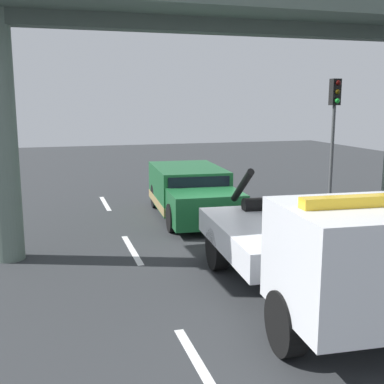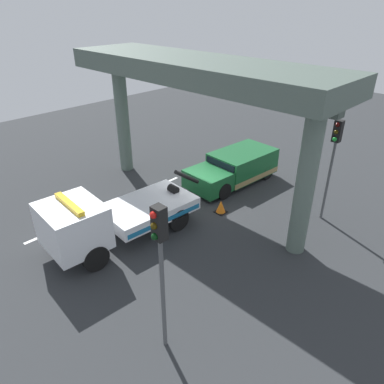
{
  "view_description": "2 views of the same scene",
  "coord_description": "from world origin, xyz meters",
  "px_view_note": "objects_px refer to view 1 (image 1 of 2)",
  "views": [
    {
      "loc": [
        12.11,
        -4.49,
        3.81
      ],
      "look_at": [
        -0.7,
        -0.7,
        1.3
      ],
      "focal_mm": 45.68,
      "sensor_mm": 36.0,
      "label": 1
    },
    {
      "loc": [
        11.07,
        10.67,
        8.81
      ],
      "look_at": [
        0.26,
        0.15,
        0.69
      ],
      "focal_mm": 33.84,
      "sensor_mm": 36.0,
      "label": 2
    }
  ],
  "objects_px": {
    "tow_truck_white": "(315,251)",
    "towed_van_green": "(191,193)",
    "traffic_light_near": "(334,115)",
    "traffic_cone_orange": "(274,226)"
  },
  "relations": [
    {
      "from": "tow_truck_white",
      "to": "towed_van_green",
      "type": "height_order",
      "value": "tow_truck_white"
    },
    {
      "from": "traffic_light_near",
      "to": "traffic_cone_orange",
      "type": "height_order",
      "value": "traffic_light_near"
    },
    {
      "from": "towed_van_green",
      "to": "traffic_cone_orange",
      "type": "height_order",
      "value": "towed_van_green"
    },
    {
      "from": "traffic_light_near",
      "to": "traffic_cone_orange",
      "type": "distance_m",
      "value": 5.45
    },
    {
      "from": "towed_van_green",
      "to": "traffic_cone_orange",
      "type": "bearing_deg",
      "value": 27.67
    },
    {
      "from": "tow_truck_white",
      "to": "traffic_cone_orange",
      "type": "bearing_deg",
      "value": 161.71
    },
    {
      "from": "towed_van_green",
      "to": "traffic_cone_orange",
      "type": "xyz_separation_m",
      "value": [
        3.02,
        1.58,
        -0.49
      ]
    },
    {
      "from": "traffic_light_near",
      "to": "traffic_cone_orange",
      "type": "xyz_separation_m",
      "value": [
        2.81,
        -3.56,
        -3.02
      ]
    },
    {
      "from": "tow_truck_white",
      "to": "traffic_light_near",
      "type": "distance_m",
      "value": 9.59
    },
    {
      "from": "tow_truck_white",
      "to": "traffic_cone_orange",
      "type": "height_order",
      "value": "tow_truck_white"
    }
  ]
}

